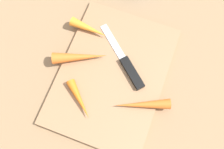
# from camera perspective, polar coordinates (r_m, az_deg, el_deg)

# --- Properties ---
(ground_plane) EXTENTS (1.40, 1.40, 0.00)m
(ground_plane) POSITION_cam_1_polar(r_m,az_deg,el_deg) (0.68, 0.00, -0.31)
(ground_plane) COLOR #8C6D4C
(cutting_board) EXTENTS (0.36, 0.26, 0.01)m
(cutting_board) POSITION_cam_1_polar(r_m,az_deg,el_deg) (0.67, 0.00, -0.16)
(cutting_board) COLOR #99704C
(cutting_board) RESTS_ON ground_plane
(knife) EXTENTS (0.15, 0.16, 0.01)m
(knife) POSITION_cam_1_polar(r_m,az_deg,el_deg) (0.67, 3.78, 1.26)
(knife) COLOR #B7B7BC
(knife) RESTS_ON cutting_board
(carrot_shortest) EXTENTS (0.08, 0.09, 0.02)m
(carrot_shortest) POSITION_cam_1_polar(r_m,az_deg,el_deg) (0.64, -7.05, -5.34)
(carrot_shortest) COLOR orange
(carrot_shortest) RESTS_ON cutting_board
(carrot_short) EXTENTS (0.03, 0.10, 0.03)m
(carrot_short) POSITION_cam_1_polar(r_m,az_deg,el_deg) (0.71, -4.97, 9.85)
(carrot_short) COLOR orange
(carrot_short) RESTS_ON cutting_board
(carrot_long) EXTENTS (0.07, 0.13, 0.03)m
(carrot_long) POSITION_cam_1_polar(r_m,az_deg,el_deg) (0.64, 6.54, -6.48)
(carrot_long) COLOR orange
(carrot_long) RESTS_ON cutting_board
(carrot_longest) EXTENTS (0.08, 0.14, 0.03)m
(carrot_longest) POSITION_cam_1_polar(r_m,az_deg,el_deg) (0.67, -6.91, 3.77)
(carrot_longest) COLOR orange
(carrot_longest) RESTS_ON cutting_board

